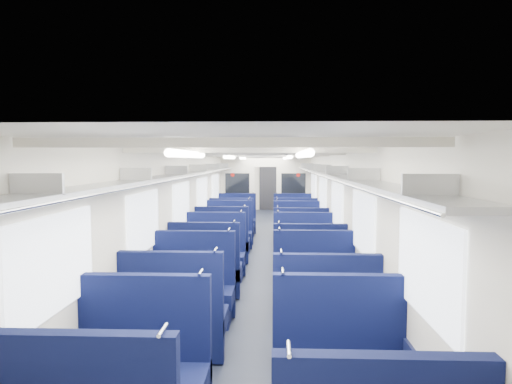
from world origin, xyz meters
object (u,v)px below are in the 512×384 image
(seat_2, at_px, (141,378))
(seat_13, at_px, (300,247))
(seat_4, at_px, (175,323))
(seat_8, at_px, (206,272))
(seat_9, at_px, (309,275))
(seat_17, at_px, (295,229))
(end_door, at_px, (268,187))
(bulkhead, at_px, (265,191))
(seat_7, at_px, (314,293))
(seat_5, at_px, (325,327))
(seat_15, at_px, (297,237))
(seat_6, at_px, (193,294))
(seat_11, at_px, (304,258))
(seat_19, at_px, (293,223))
(seat_18, at_px, (236,222))
(seat_3, at_px, (340,378))
(seat_12, at_px, (223,245))
(seat_14, at_px, (228,235))
(seat_10, at_px, (215,258))
(seat_16, at_px, (232,229))

(seat_2, distance_m, seat_13, 5.94)
(seat_4, xyz_separation_m, seat_8, (0.00, 2.24, 0.00))
(seat_9, relative_size, seat_17, 1.00)
(end_door, relative_size, bulkhead, 0.71)
(seat_7, bearing_deg, seat_5, -90.00)
(seat_7, bearing_deg, seat_15, 90.00)
(seat_6, xyz_separation_m, seat_13, (1.66, 3.36, 0.00))
(end_door, xyz_separation_m, seat_8, (-0.83, -12.64, -0.61))
(seat_15, bearing_deg, seat_11, -90.00)
(seat_8, height_order, seat_19, same)
(seat_6, distance_m, seat_9, 1.97)
(end_door, height_order, seat_17, end_door)
(bulkhead, relative_size, seat_15, 2.22)
(end_door, height_order, seat_18, end_door)
(end_door, relative_size, seat_8, 1.59)
(seat_6, relative_size, seat_15, 1.00)
(seat_7, xyz_separation_m, seat_8, (-1.66, 1.04, 0.00))
(seat_7, bearing_deg, seat_17, 90.00)
(seat_2, distance_m, seat_5, 2.05)
(seat_8, distance_m, seat_19, 6.07)
(seat_3, distance_m, seat_11, 4.55)
(seat_2, bearing_deg, seat_8, 90.00)
(seat_3, bearing_deg, end_door, 92.96)
(seat_6, distance_m, seat_13, 3.74)
(seat_8, bearing_deg, seat_9, -3.20)
(seat_8, height_order, seat_12, same)
(seat_5, height_order, seat_14, same)
(seat_15, bearing_deg, end_door, 95.16)
(seat_4, relative_size, seat_18, 1.00)
(bulkhead, xyz_separation_m, seat_12, (-0.83, -4.47, -0.84))
(seat_3, bearing_deg, seat_10, 110.22)
(bulkhead, bearing_deg, seat_10, -98.20)
(seat_2, height_order, seat_3, same)
(seat_4, height_order, seat_13, same)
(seat_14, relative_size, seat_16, 1.00)
(seat_9, xyz_separation_m, seat_13, (0.00, 2.30, 0.00))
(bulkhead, relative_size, seat_18, 2.22)
(seat_8, height_order, seat_15, same)
(seat_3, height_order, seat_17, same)
(seat_10, distance_m, seat_17, 3.89)
(seat_9, bearing_deg, seat_17, 90.00)
(seat_6, height_order, seat_13, same)
(end_door, bearing_deg, seat_7, -86.53)
(seat_4, height_order, seat_19, same)
(seat_17, bearing_deg, seat_2, -101.59)
(seat_5, bearing_deg, bulkhead, 95.20)
(seat_4, xyz_separation_m, seat_6, (0.00, 1.09, 0.00))
(seat_16, bearing_deg, seat_8, -90.00)
(seat_6, bearing_deg, seat_14, 90.00)
(end_door, height_order, seat_4, end_door)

